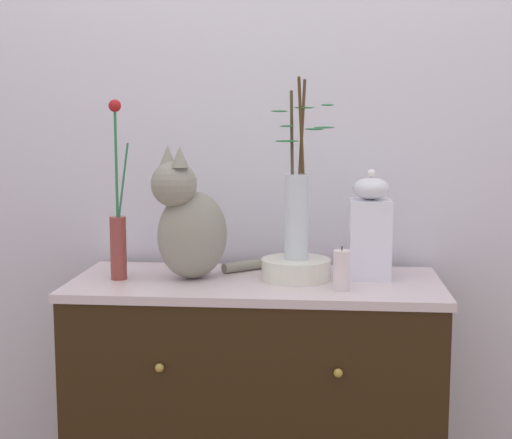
{
  "coord_description": "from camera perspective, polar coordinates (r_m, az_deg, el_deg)",
  "views": [
    {
      "loc": [
        0.19,
        -2.19,
        1.36
      ],
      "look_at": [
        0.0,
        0.0,
        1.06
      ],
      "focal_mm": 53.23,
      "sensor_mm": 36.0,
      "label": 1
    }
  ],
  "objects": [
    {
      "name": "jar_lidded_porcelain",
      "position": [
        2.27,
        8.58,
        -0.75
      ],
      "size": [
        0.12,
        0.12,
        0.32
      ],
      "color": "white",
      "rests_on": "sideboard"
    },
    {
      "name": "candle_pillar",
      "position": [
        2.12,
        6.45,
        -3.82
      ],
      "size": [
        0.05,
        0.05,
        0.12
      ],
      "color": "silver",
      "rests_on": "sideboard"
    },
    {
      "name": "bowl_porcelain",
      "position": [
        2.25,
        3.02,
        -3.74
      ],
      "size": [
        0.21,
        0.21,
        0.06
      ],
      "primitive_type": "cylinder",
      "color": "silver",
      "rests_on": "sideboard"
    },
    {
      "name": "sideboard",
      "position": [
        2.38,
        -0.0,
        -14.95
      ],
      "size": [
        1.09,
        0.5,
        0.88
      ],
      "color": "black",
      "rests_on": "ground_plane"
    },
    {
      "name": "vase_glass_clear",
      "position": [
        2.22,
        3.1,
        1.04
      ],
      "size": [
        0.2,
        0.14,
        0.53
      ],
      "color": "silver",
      "rests_on": "bowl_porcelain"
    },
    {
      "name": "wall_back",
      "position": [
        2.51,
        0.64,
        6.41
      ],
      "size": [
        4.4,
        0.08,
        2.6
      ],
      "primitive_type": "cube",
      "color": "silver",
      "rests_on": "ground_plane"
    },
    {
      "name": "cat_sitting",
      "position": [
        2.24,
        -5.01,
        -0.33
      ],
      "size": [
        0.4,
        0.35,
        0.4
      ],
      "color": "gray",
      "rests_on": "sideboard"
    },
    {
      "name": "vase_slim_green",
      "position": [
        2.27,
        -10.33,
        -0.87
      ],
      "size": [
        0.06,
        0.05,
        0.53
      ],
      "color": "brown",
      "rests_on": "sideboard"
    }
  ]
}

